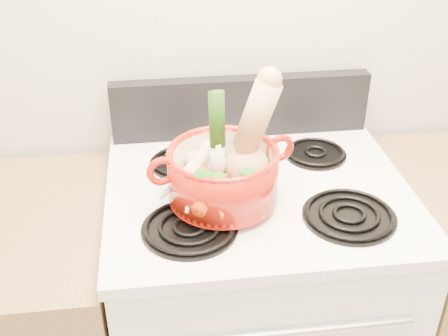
{
  "coord_description": "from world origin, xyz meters",
  "views": [
    {
      "loc": [
        -0.24,
        0.21,
        1.74
      ],
      "look_at": [
        -0.1,
        1.32,
        1.06
      ],
      "focal_mm": 45.0,
      "sensor_mm": 36.0,
      "label": 1
    }
  ],
  "objects": [
    {
      "name": "burner_front_right",
      "position": [
        0.19,
        1.24,
        0.96
      ],
      "size": [
        0.22,
        0.22,
        0.02
      ],
      "primitive_type": "cylinder",
      "color": "black",
      "rests_on": "cooktop"
    },
    {
      "name": "parsnip_2",
      "position": [
        -0.15,
        1.38,
        1.03
      ],
      "size": [
        0.13,
        0.21,
        0.06
      ],
      "primitive_type": "cone",
      "rotation": [
        1.66,
        0.0,
        0.41
      ],
      "color": "beige",
      "rests_on": "dutch_oven"
    },
    {
      "name": "parsnip_0",
      "position": [
        -0.15,
        1.38,
        1.02
      ],
      "size": [
        0.08,
        0.25,
        0.07
      ],
      "primitive_type": "cone",
      "rotation": [
        1.66,
        0.0,
        0.16
      ],
      "color": "beige",
      "rests_on": "dutch_oven"
    },
    {
      "name": "control_backsplash",
      "position": [
        0.0,
        1.7,
        1.04
      ],
      "size": [
        0.76,
        0.05,
        0.18
      ],
      "primitive_type": "cube",
      "color": "black",
      "rests_on": "cooktop"
    },
    {
      "name": "parsnip_4",
      "position": [
        -0.15,
        1.39,
        1.05
      ],
      "size": [
        0.14,
        0.23,
        0.07
      ],
      "primitive_type": "cone",
      "rotation": [
        1.66,
        0.0,
        -0.42
      ],
      "color": "beige",
      "rests_on": "dutch_oven"
    },
    {
      "name": "carrot_1",
      "position": [
        -0.13,
        1.28,
        1.02
      ],
      "size": [
        0.12,
        0.16,
        0.05
      ],
      "primitive_type": "cone",
      "rotation": [
        1.66,
        0.0,
        -0.57
      ],
      "color": "red",
      "rests_on": "dutch_oven"
    },
    {
      "name": "carrot_3",
      "position": [
        -0.15,
        1.3,
        1.03
      ],
      "size": [
        0.06,
        0.16,
        0.05
      ],
      "primitive_type": "cone",
      "rotation": [
        1.66,
        0.0,
        -0.18
      ],
      "color": "#D85F0A",
      "rests_on": "dutch_oven"
    },
    {
      "name": "ginger",
      "position": [
        -0.1,
        1.4,
        1.01
      ],
      "size": [
        0.07,
        0.05,
        0.04
      ],
      "primitive_type": "ellipsoid",
      "rotation": [
        0.0,
        0.0,
        0.0
      ],
      "color": "#D3C182",
      "rests_on": "dutch_oven"
    },
    {
      "name": "leek",
      "position": [
        -0.11,
        1.36,
        1.12
      ],
      "size": [
        0.05,
        0.06,
        0.25
      ],
      "primitive_type": "cylinder",
      "rotation": [
        -0.07,
        0.0,
        0.18
      ],
      "color": "beige",
      "rests_on": "dutch_oven"
    },
    {
      "name": "carrot_0",
      "position": [
        -0.09,
        1.27,
        1.01
      ],
      "size": [
        0.09,
        0.14,
        0.04
      ],
      "primitive_type": "cone",
      "rotation": [
        1.66,
        0.0,
        -0.47
      ],
      "color": "#D7670A",
      "rests_on": "dutch_oven"
    },
    {
      "name": "squash",
      "position": [
        -0.02,
        1.36,
        1.13
      ],
      "size": [
        0.21,
        0.17,
        0.29
      ],
      "primitive_type": null,
      "rotation": [
        0.0,
        0.3,
        -0.33
      ],
      "color": "tan",
      "rests_on": "dutch_oven"
    },
    {
      "name": "cooktop",
      "position": [
        0.0,
        1.4,
        0.93
      ],
      "size": [
        0.78,
        0.67,
        0.03
      ],
      "primitive_type": "cube",
      "color": "white",
      "rests_on": "stove_body"
    },
    {
      "name": "burner_front_left",
      "position": [
        -0.19,
        1.24,
        0.96
      ],
      "size": [
        0.22,
        0.22,
        0.02
      ],
      "primitive_type": "cylinder",
      "color": "black",
      "rests_on": "cooktop"
    },
    {
      "name": "burner_back_left",
      "position": [
        -0.19,
        1.54,
        0.96
      ],
      "size": [
        0.17,
        0.17,
        0.02
      ],
      "primitive_type": "cylinder",
      "color": "black",
      "rests_on": "cooktop"
    },
    {
      "name": "oven_handle",
      "position": [
        0.0,
        1.06,
        0.78
      ],
      "size": [
        0.6,
        0.02,
        0.02
      ],
      "primitive_type": "cylinder",
      "rotation": [
        0.0,
        1.57,
        0.0
      ],
      "color": "silver",
      "rests_on": "stove_body"
    },
    {
      "name": "carrot_2",
      "position": [
        -0.1,
        1.3,
        1.03
      ],
      "size": [
        0.12,
        0.15,
        0.04
      ],
      "primitive_type": "cone",
      "rotation": [
        1.66,
        0.0,
        0.62
      ],
      "color": "#C45B09",
      "rests_on": "dutch_oven"
    },
    {
      "name": "burner_back_right",
      "position": [
        0.19,
        1.54,
        0.96
      ],
      "size": [
        0.17,
        0.17,
        0.02
      ],
      "primitive_type": "cylinder",
      "color": "black",
      "rests_on": "cooktop"
    },
    {
      "name": "dutch_oven",
      "position": [
        -0.1,
        1.34,
        1.03
      ],
      "size": [
        0.32,
        0.32,
        0.13
      ],
      "primitive_type": "cylinder",
      "rotation": [
        0.0,
        0.0,
        0.24
      ],
      "color": "#A2170A",
      "rests_on": "burner_front_left"
    },
    {
      "name": "parsnip_3",
      "position": [
        -0.2,
        1.35,
        1.03
      ],
      "size": [
        0.14,
        0.16,
        0.05
      ],
      "primitive_type": "cone",
      "rotation": [
        1.66,
        0.0,
        -0.7
      ],
      "color": "beige",
      "rests_on": "dutch_oven"
    },
    {
      "name": "wall_back",
      "position": [
        0.0,
        1.75,
        1.3
      ],
      "size": [
        3.5,
        0.02,
        2.6
      ],
      "primitive_type": "cube",
      "color": "beige",
      "rests_on": "floor"
    },
    {
      "name": "parsnip_1",
      "position": [
        -0.17,
        1.33,
        1.03
      ],
      "size": [
        0.09,
        0.21,
        0.06
      ],
      "primitive_type": "cone",
      "rotation": [
        1.66,
        0.0,
        -0.21
      ],
      "color": "#EDE5C1",
      "rests_on": "dutch_oven"
    },
    {
      "name": "pot_handle_left",
      "position": [
        -0.24,
        1.3,
        1.08
      ],
      "size": [
        0.08,
        0.03,
        0.07
      ],
      "primitive_type": "torus",
      "rotation": [
        1.57,
        0.0,
        0.24
      ],
      "color": "#A2170A",
      "rests_on": "dutch_oven"
    },
    {
      "name": "stove_body",
      "position": [
        0.0,
        1.4,
        0.46
      ],
      "size": [
        0.76,
        0.65,
        0.92
      ],
      "primitive_type": "cube",
      "color": "white",
      "rests_on": "floor"
    },
    {
      "name": "pot_handle_right",
      "position": [
        0.04,
        1.37,
        1.08
      ],
      "size": [
        0.08,
        0.03,
        0.07
      ],
      "primitive_type": "torus",
      "rotation": [
        1.57,
        0.0,
        0.24
      ],
      "color": "#A2170A",
      "rests_on": "dutch_oven"
    }
  ]
}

